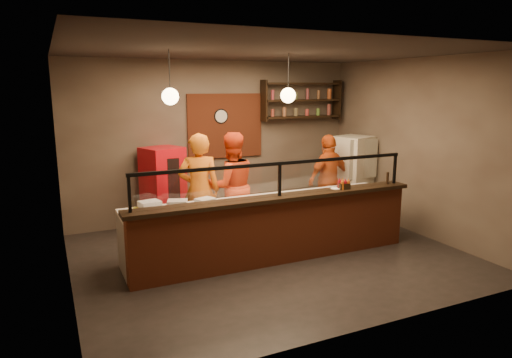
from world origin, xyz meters
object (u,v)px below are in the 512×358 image
cook_right (329,179)px  pepper_mill (387,178)px  fridge (352,177)px  red_cooler (163,188)px  condiment_caddy (344,186)px  cook_mid (231,186)px  wall_clock (221,116)px  pizza_dough (319,192)px  cook_left (199,191)px

cook_right → pepper_mill: size_ratio=8.63×
fridge → pepper_mill: bearing=-126.5°
red_cooler → condiment_caddy: (2.38, -2.46, 0.32)m
pepper_mill → cook_mid: bearing=148.7°
fridge → condiment_caddy: fridge is taller
red_cooler → wall_clock: bearing=-7.2°
condiment_caddy → cook_right: bearing=64.7°
wall_clock → pizza_dough: bearing=-66.7°
cook_mid → condiment_caddy: (1.41, -1.39, 0.15)m
wall_clock → fridge: wall_clock is taller
cook_right → red_cooler: size_ratio=1.13×
cook_left → condiment_caddy: (2.05, -1.24, 0.14)m
wall_clock → cook_right: bearing=-36.5°
red_cooler → pepper_mill: red_cooler is taller
wall_clock → fridge: bearing=-23.6°
cook_left → cook_mid: bearing=-151.6°
wall_clock → red_cooler: wall_clock is taller
wall_clock → cook_left: wall_clock is taller
fridge → pepper_mill: size_ratio=8.20×
pepper_mill → fridge: bearing=72.2°
cook_mid → pizza_dough: cook_mid is taller
cook_left → pepper_mill: cook_left is taller
wall_clock → fridge: size_ratio=0.18×
cook_mid → fridge: 2.85m
pizza_dough → pepper_mill: (1.00, -0.56, 0.26)m
cook_left → fridge: bearing=-157.2°
red_cooler → pizza_dough: 2.96m
wall_clock → condiment_caddy: wall_clock is taller
cook_left → fridge: cook_left is taller
cook_left → pizza_dough: cook_left is taller
cook_right → pizza_dough: (-0.81, -0.91, 0.02)m
wall_clock → condiment_caddy: (1.07, -2.77, -0.99)m
wall_clock → cook_left: bearing=-122.6°
cook_right → condiment_caddy: bearing=52.3°
fridge → pizza_dough: bearing=-162.6°
wall_clock → red_cooler: (-1.30, -0.31, -1.31)m
cook_right → condiment_caddy: size_ratio=10.32×
wall_clock → fridge: 3.00m
pizza_dough → pepper_mill: 1.18m
cook_right → cook_mid: bearing=-10.4°
pizza_dough → condiment_caddy: (0.12, -0.55, 0.20)m
wall_clock → cook_right: wall_clock is taller
fridge → cook_left: bearing=168.4°
fridge → condiment_caddy: size_ratio=9.81×
pepper_mill → pizza_dough: bearing=150.9°
fridge → red_cooler: size_ratio=1.07×
cook_left → cook_right: bearing=-159.7°
pizza_dough → cook_mid: bearing=147.1°
red_cooler → pepper_mill: 4.11m
fridge → red_cooler: bearing=149.7°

